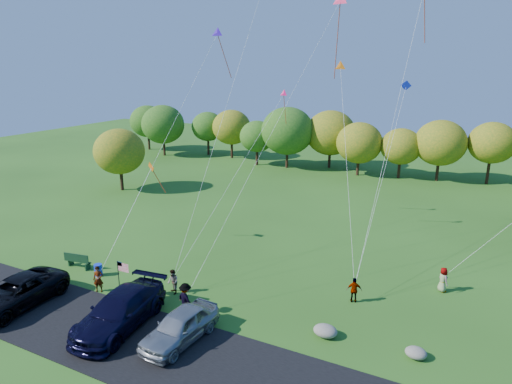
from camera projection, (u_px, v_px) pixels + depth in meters
ground at (191, 310)px, 26.62m from camera, size 140.00×140.00×0.00m
asphalt_lane at (145, 346)px, 23.19m from camera, size 44.00×6.00×0.06m
treeline at (341, 138)px, 57.25m from camera, size 74.94×27.84×8.63m
minivan_dark at (16, 293)px, 26.68m from camera, size 3.10×6.25×1.70m
minivan_navy at (120, 311)px, 24.59m from camera, size 3.37×6.70×1.87m
minivan_silver at (180, 326)px, 23.34m from camera, size 2.28×5.00×1.66m
flyer_a at (98, 279)px, 28.51m from camera, size 0.74×0.66×1.71m
flyer_b at (173, 282)px, 28.31m from camera, size 0.97×0.92×1.57m
flyer_c at (186, 299)px, 25.92m from camera, size 1.39×1.06×1.90m
flyer_d at (354, 290)px, 27.29m from camera, size 0.99×0.65×1.57m
flyer_e at (443, 280)px, 28.57m from camera, size 0.89×0.92×1.60m
park_bench at (77, 260)px, 31.88m from camera, size 1.97×0.65×1.09m
trash_barrel at (98, 270)px, 30.81m from camera, size 0.54×0.54×0.80m
flag_assembly at (121, 271)px, 27.54m from camera, size 0.88×0.57×2.38m
boulder_near at (325, 331)px, 23.95m from camera, size 1.29×1.01×0.64m
boulder_far at (416, 353)px, 22.22m from camera, size 1.05×0.88×0.55m
kites_aloft at (326, 18)px, 32.90m from camera, size 27.45×10.12×19.61m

